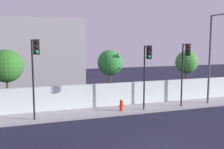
{
  "coord_description": "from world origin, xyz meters",
  "views": [
    {
      "loc": [
        -5.93,
        -9.58,
        5.13
      ],
      "look_at": [
        -0.45,
        6.5,
        3.03
      ],
      "focal_mm": 41.57,
      "sensor_mm": 36.0,
      "label": 1
    }
  ],
  "objects_px": {
    "traffic_light_left": "(185,62)",
    "traffic_light_center": "(147,64)",
    "traffic_light_right": "(35,63)",
    "street_lamp_curbside": "(212,52)",
    "roadside_tree_rightmost": "(187,62)",
    "roadside_tree_midleft": "(6,66)",
    "roadside_tree_midright": "(110,63)",
    "fire_hydrant": "(121,105)"
  },
  "relations": [
    {
      "from": "traffic_light_left",
      "to": "traffic_light_center",
      "type": "height_order",
      "value": "traffic_light_left"
    },
    {
      "from": "traffic_light_left",
      "to": "traffic_light_right",
      "type": "bearing_deg",
      "value": -179.38
    },
    {
      "from": "street_lamp_curbside",
      "to": "roadside_tree_rightmost",
      "type": "xyz_separation_m",
      "value": [
        -0.09,
        3.22,
        -1.05
      ]
    },
    {
      "from": "roadside_tree_midleft",
      "to": "roadside_tree_midright",
      "type": "height_order",
      "value": "roadside_tree_midleft"
    },
    {
      "from": "traffic_light_left",
      "to": "traffic_light_center",
      "type": "bearing_deg",
      "value": -174.9
    },
    {
      "from": "traffic_light_right",
      "to": "roadside_tree_rightmost",
      "type": "height_order",
      "value": "traffic_light_right"
    },
    {
      "from": "traffic_light_left",
      "to": "traffic_light_center",
      "type": "relative_size",
      "value": 1.03
    },
    {
      "from": "roadside_tree_midright",
      "to": "traffic_light_right",
      "type": "bearing_deg",
      "value": -148.7
    },
    {
      "from": "traffic_light_center",
      "to": "traffic_light_left",
      "type": "bearing_deg",
      "value": 5.1
    },
    {
      "from": "street_lamp_curbside",
      "to": "roadside_tree_midleft",
      "type": "bearing_deg",
      "value": 168.26
    },
    {
      "from": "roadside_tree_rightmost",
      "to": "fire_hydrant",
      "type": "bearing_deg",
      "value": -158.61
    },
    {
      "from": "roadside_tree_rightmost",
      "to": "traffic_light_right",
      "type": "bearing_deg",
      "value": -164.64
    },
    {
      "from": "fire_hydrant",
      "to": "traffic_light_right",
      "type": "bearing_deg",
      "value": -172.73
    },
    {
      "from": "street_lamp_curbside",
      "to": "traffic_light_center",
      "type": "bearing_deg",
      "value": -173.6
    },
    {
      "from": "traffic_light_center",
      "to": "roadside_tree_midright",
      "type": "bearing_deg",
      "value": 109.97
    },
    {
      "from": "traffic_light_right",
      "to": "street_lamp_curbside",
      "type": "distance_m",
      "value": 13.66
    },
    {
      "from": "traffic_light_center",
      "to": "traffic_light_right",
      "type": "height_order",
      "value": "traffic_light_right"
    },
    {
      "from": "traffic_light_left",
      "to": "traffic_light_right",
      "type": "distance_m",
      "value": 10.9
    },
    {
      "from": "traffic_light_left",
      "to": "traffic_light_right",
      "type": "relative_size",
      "value": 0.95
    },
    {
      "from": "roadside_tree_midleft",
      "to": "roadside_tree_midright",
      "type": "relative_size",
      "value": 1.02
    },
    {
      "from": "street_lamp_curbside",
      "to": "roadside_tree_midright",
      "type": "relative_size",
      "value": 1.58
    },
    {
      "from": "roadside_tree_midleft",
      "to": "roadside_tree_midright",
      "type": "distance_m",
      "value": 7.97
    },
    {
      "from": "fire_hydrant",
      "to": "street_lamp_curbside",
      "type": "bearing_deg",
      "value": -1.97
    },
    {
      "from": "traffic_light_center",
      "to": "street_lamp_curbside",
      "type": "distance_m",
      "value": 6.19
    },
    {
      "from": "traffic_light_right",
      "to": "street_lamp_curbside",
      "type": "bearing_deg",
      "value": 2.11
    },
    {
      "from": "traffic_light_right",
      "to": "roadside_tree_rightmost",
      "type": "bearing_deg",
      "value": 15.36
    },
    {
      "from": "traffic_light_right",
      "to": "roadside_tree_rightmost",
      "type": "distance_m",
      "value": 14.07
    },
    {
      "from": "traffic_light_left",
      "to": "roadside_tree_midleft",
      "type": "xyz_separation_m",
      "value": [
        -12.74,
        3.6,
        -0.29
      ]
    },
    {
      "from": "traffic_light_center",
      "to": "fire_hydrant",
      "type": "distance_m",
      "value": 3.54
    },
    {
      "from": "street_lamp_curbside",
      "to": "roadside_tree_rightmost",
      "type": "bearing_deg",
      "value": 91.65
    },
    {
      "from": "street_lamp_curbside",
      "to": "fire_hydrant",
      "type": "distance_m",
      "value": 8.52
    },
    {
      "from": "fire_hydrant",
      "to": "roadside_tree_midright",
      "type": "distance_m",
      "value": 4.11
    },
    {
      "from": "street_lamp_curbside",
      "to": "roadside_tree_midleft",
      "type": "xyz_separation_m",
      "value": [
        -15.5,
        3.22,
        -0.95
      ]
    },
    {
      "from": "roadside_tree_midright",
      "to": "roadside_tree_rightmost",
      "type": "bearing_deg",
      "value": 0.0
    },
    {
      "from": "street_lamp_curbside",
      "to": "roadside_tree_midright",
      "type": "xyz_separation_m",
      "value": [
        -7.52,
        3.22,
        -0.91
      ]
    },
    {
      "from": "roadside_tree_midright",
      "to": "roadside_tree_midleft",
      "type": "bearing_deg",
      "value": 180.0
    },
    {
      "from": "traffic_light_right",
      "to": "street_lamp_curbside",
      "type": "relative_size",
      "value": 0.72
    },
    {
      "from": "street_lamp_curbside",
      "to": "roadside_tree_rightmost",
      "type": "distance_m",
      "value": 3.39
    },
    {
      "from": "roadside_tree_midleft",
      "to": "traffic_light_left",
      "type": "bearing_deg",
      "value": -15.79
    },
    {
      "from": "traffic_light_right",
      "to": "roadside_tree_midright",
      "type": "relative_size",
      "value": 1.14
    },
    {
      "from": "traffic_light_center",
      "to": "roadside_tree_midleft",
      "type": "distance_m",
      "value": 10.17
    },
    {
      "from": "traffic_light_right",
      "to": "roadside_tree_midleft",
      "type": "distance_m",
      "value": 4.18
    }
  ]
}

